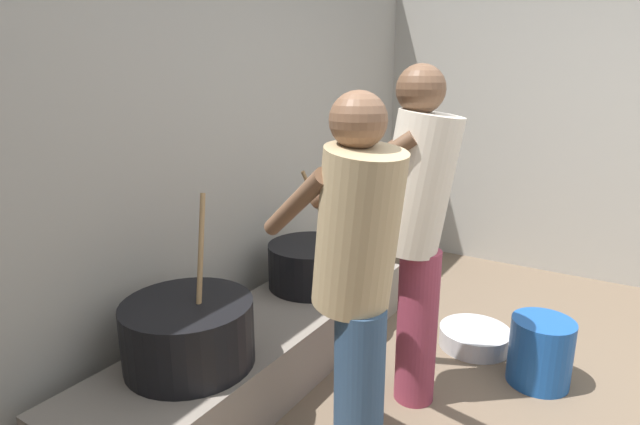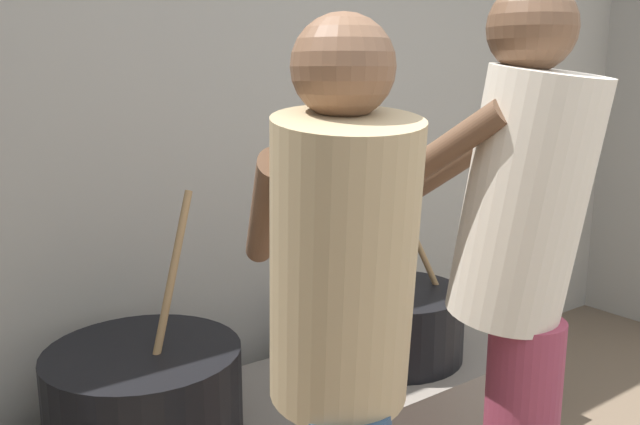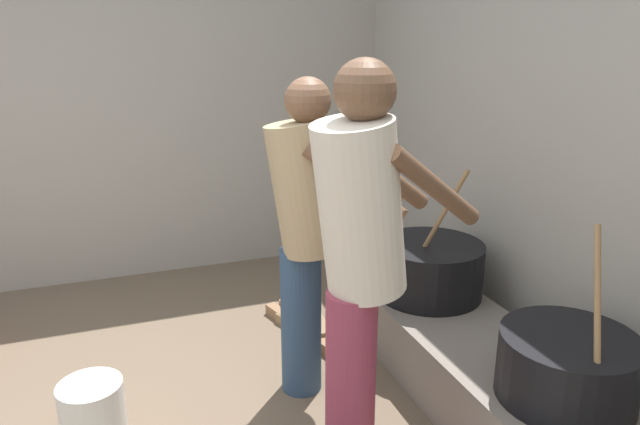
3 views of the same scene
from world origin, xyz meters
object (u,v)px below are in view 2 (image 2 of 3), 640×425
cook_in_cream_shirt (519,263)px  cooking_pot_main (145,395)px  cooking_pot_secondary (395,322)px  cook_in_tan_shirt (342,340)px

cook_in_cream_shirt → cooking_pot_main: bearing=134.5°
cooking_pot_secondary → cook_in_tan_shirt: size_ratio=0.47×
cook_in_cream_shirt → cook_in_tan_shirt: bearing=-179.5°
cooking_pot_main → cooking_pot_secondary: cooking_pot_main is taller
cooking_pot_main → cooking_pot_secondary: bearing=0.9°
cooking_pot_secondary → cook_in_tan_shirt: 1.25m
cook_in_tan_shirt → cooking_pot_secondary: bearing=41.5°
cooking_pot_main → cook_in_tan_shirt: (0.15, -0.76, 0.40)m
cooking_pot_main → cook_in_cream_shirt: size_ratio=0.45×
cook_in_cream_shirt → cook_in_tan_shirt: size_ratio=1.07×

